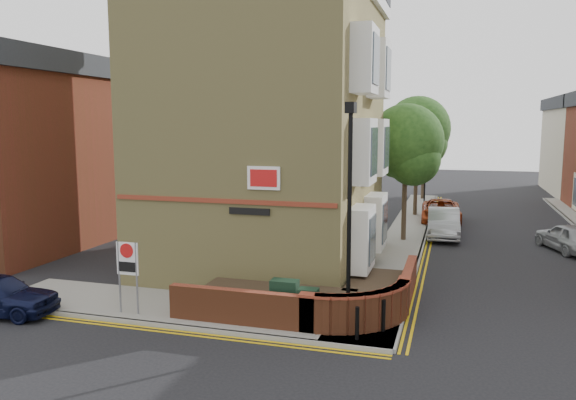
# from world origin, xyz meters

# --- Properties ---
(ground) EXTENTS (120.00, 120.00, 0.00)m
(ground) POSITION_xyz_m (0.00, 0.00, 0.00)
(ground) COLOR black
(ground) RESTS_ON ground
(pavement_corner) EXTENTS (13.00, 3.00, 0.12)m
(pavement_corner) POSITION_xyz_m (-3.50, 1.50, 0.06)
(pavement_corner) COLOR gray
(pavement_corner) RESTS_ON ground
(pavement_main) EXTENTS (2.00, 32.00, 0.12)m
(pavement_main) POSITION_xyz_m (2.00, 16.00, 0.06)
(pavement_main) COLOR gray
(pavement_main) RESTS_ON ground
(kerb_side) EXTENTS (13.00, 0.15, 0.12)m
(kerb_side) POSITION_xyz_m (-3.50, 0.00, 0.06)
(kerb_side) COLOR gray
(kerb_side) RESTS_ON ground
(kerb_main_near) EXTENTS (0.15, 32.00, 0.12)m
(kerb_main_near) POSITION_xyz_m (3.00, 16.00, 0.06)
(kerb_main_near) COLOR gray
(kerb_main_near) RESTS_ON ground
(yellow_lines_side) EXTENTS (13.00, 0.28, 0.01)m
(yellow_lines_side) POSITION_xyz_m (-3.50, -0.25, 0.01)
(yellow_lines_side) COLOR gold
(yellow_lines_side) RESTS_ON ground
(yellow_lines_main) EXTENTS (0.28, 32.00, 0.01)m
(yellow_lines_main) POSITION_xyz_m (3.25, 16.00, 0.01)
(yellow_lines_main) COLOR gold
(yellow_lines_main) RESTS_ON ground
(corner_building) EXTENTS (8.95, 10.40, 13.60)m
(corner_building) POSITION_xyz_m (-2.84, 8.00, 6.23)
(corner_building) COLOR tan
(corner_building) RESTS_ON ground
(garden_wall) EXTENTS (6.80, 6.00, 1.20)m
(garden_wall) POSITION_xyz_m (0.00, 2.50, 0.00)
(garden_wall) COLOR brown
(garden_wall) RESTS_ON ground
(lamppost) EXTENTS (0.25, 0.50, 6.30)m
(lamppost) POSITION_xyz_m (1.60, 1.20, 3.34)
(lamppost) COLOR black
(lamppost) RESTS_ON pavement_corner
(utility_cabinet_large) EXTENTS (0.80, 0.45, 1.20)m
(utility_cabinet_large) POSITION_xyz_m (-0.30, 1.30, 0.72)
(utility_cabinet_large) COLOR black
(utility_cabinet_large) RESTS_ON pavement_corner
(utility_cabinet_small) EXTENTS (0.55, 0.40, 1.10)m
(utility_cabinet_small) POSITION_xyz_m (0.50, 1.00, 0.67)
(utility_cabinet_small) COLOR black
(utility_cabinet_small) RESTS_ON pavement_corner
(bollard_near) EXTENTS (0.11, 0.11, 0.90)m
(bollard_near) POSITION_xyz_m (2.00, 0.40, 0.57)
(bollard_near) COLOR black
(bollard_near) RESTS_ON pavement_corner
(bollard_far) EXTENTS (0.11, 0.11, 0.90)m
(bollard_far) POSITION_xyz_m (2.60, 1.20, 0.57)
(bollard_far) COLOR black
(bollard_far) RESTS_ON pavement_corner
(zone_sign) EXTENTS (0.72, 0.07, 2.20)m
(zone_sign) POSITION_xyz_m (-5.00, 0.50, 1.64)
(zone_sign) COLOR slate
(zone_sign) RESTS_ON pavement_corner
(side_building) EXTENTS (6.40, 10.40, 9.00)m
(side_building) POSITION_xyz_m (-15.00, 8.00, 4.55)
(side_building) COLOR brown
(side_building) RESTS_ON ground
(tree_near) EXTENTS (3.64, 3.65, 6.70)m
(tree_near) POSITION_xyz_m (2.00, 14.05, 4.70)
(tree_near) COLOR #382B1E
(tree_near) RESTS_ON pavement_main
(tree_mid) EXTENTS (4.03, 4.03, 7.42)m
(tree_mid) POSITION_xyz_m (2.00, 22.05, 5.20)
(tree_mid) COLOR #382B1E
(tree_mid) RESTS_ON pavement_main
(tree_far) EXTENTS (3.81, 3.81, 7.00)m
(tree_far) POSITION_xyz_m (2.00, 30.05, 4.91)
(tree_far) COLOR #382B1E
(tree_far) RESTS_ON pavement_main
(traffic_light_assembly) EXTENTS (0.20, 0.16, 4.20)m
(traffic_light_assembly) POSITION_xyz_m (2.40, 25.00, 2.78)
(traffic_light_assembly) COLOR black
(traffic_light_assembly) RESTS_ON pavement_main
(silver_car_near) EXTENTS (1.73, 4.54, 1.48)m
(silver_car_near) POSITION_xyz_m (3.87, 15.74, 0.74)
(silver_car_near) COLOR #A1A4A8
(silver_car_near) RESTS_ON ground
(red_car_main) EXTENTS (2.47, 4.94, 1.35)m
(red_car_main) POSITION_xyz_m (3.63, 20.33, 0.67)
(red_car_main) COLOR #993310
(red_car_main) RESTS_ON ground
(silver_car_far) EXTENTS (2.80, 4.19, 1.33)m
(silver_car_far) POSITION_xyz_m (9.47, 14.00, 0.66)
(silver_car_far) COLOR #94979B
(silver_car_far) RESTS_ON ground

